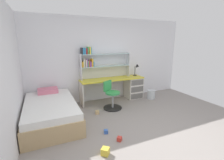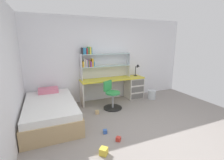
# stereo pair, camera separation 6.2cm
# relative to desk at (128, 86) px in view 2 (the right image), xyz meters

# --- Properties ---
(ground_plane) EXTENTS (5.65, 5.85, 0.02)m
(ground_plane) POSITION_rel_desk_xyz_m (-0.69, -2.15, -0.42)
(ground_plane) COLOR gray
(room_shell) EXTENTS (5.65, 5.85, 2.55)m
(room_shell) POSITION_rel_desk_xyz_m (-1.89, -0.94, 0.86)
(room_shell) COLOR silver
(room_shell) RESTS_ON ground_plane
(desk) EXTENTS (2.02, 0.51, 0.72)m
(desk) POSITION_rel_desk_xyz_m (0.00, 0.00, 0.00)
(desk) COLOR gold
(desk) RESTS_ON ground_plane
(bookshelf_hutch) EXTENTS (1.58, 0.22, 0.97)m
(bookshelf_hutch) POSITION_rel_desk_xyz_m (-0.98, 0.14, 0.88)
(bookshelf_hutch) COLOR silver
(bookshelf_hutch) RESTS_ON desk
(desk_lamp) EXTENTS (0.20, 0.17, 0.38)m
(desk_lamp) POSITION_rel_desk_xyz_m (0.37, 0.04, 0.57)
(desk_lamp) COLOR black
(desk_lamp) RESTS_ON desk
(swivel_chair) EXTENTS (0.52, 0.52, 0.77)m
(swivel_chair) POSITION_rel_desk_xyz_m (-0.81, -0.55, -0.11)
(swivel_chair) COLOR black
(swivel_chair) RESTS_ON ground_plane
(bed_platform) EXTENTS (1.14, 1.94, 0.62)m
(bed_platform) POSITION_rel_desk_xyz_m (-2.43, -0.70, -0.16)
(bed_platform) COLOR tan
(bed_platform) RESTS_ON ground_plane
(waste_bin) EXTENTS (0.26, 0.26, 0.28)m
(waste_bin) POSITION_rel_desk_xyz_m (0.70, -0.35, -0.27)
(waste_bin) COLOR silver
(waste_bin) RESTS_ON ground_plane
(toy_block_yellow_0) EXTENTS (0.17, 0.17, 0.12)m
(toy_block_yellow_0) POSITION_rel_desk_xyz_m (-1.70, -2.29, -0.35)
(toy_block_yellow_0) COLOR gold
(toy_block_yellow_0) RESTS_ON ground_plane
(toy_block_blue_1) EXTENTS (0.09, 0.09, 0.08)m
(toy_block_blue_1) POSITION_rel_desk_xyz_m (-1.45, -1.69, -0.37)
(toy_block_blue_1) COLOR #3860B7
(toy_block_blue_1) RESTS_ON ground_plane
(toy_block_natural_2) EXTENTS (0.10, 0.10, 0.09)m
(toy_block_natural_2) POSITION_rel_desk_xyz_m (-1.31, -0.75, -0.37)
(toy_block_natural_2) COLOR tan
(toy_block_natural_2) RESTS_ON ground_plane
(toy_block_red_3) EXTENTS (0.11, 0.11, 0.08)m
(toy_block_red_3) POSITION_rel_desk_xyz_m (-1.31, -2.04, -0.37)
(toy_block_red_3) COLOR red
(toy_block_red_3) RESTS_ON ground_plane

